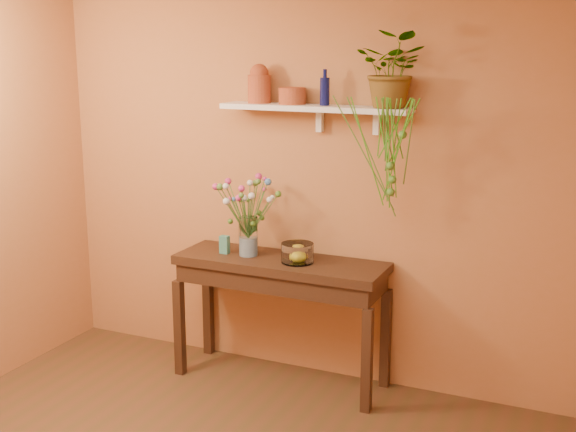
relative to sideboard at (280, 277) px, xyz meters
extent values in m
cube|color=#AA6B39|center=(0.14, 0.26, 0.59)|extent=(4.00, 0.04, 2.70)
cube|color=#3D2013|center=(0.00, 0.00, 0.10)|extent=(1.47, 0.47, 0.06)
cube|color=#3D2013|center=(0.00, 0.00, 0.00)|extent=(1.41, 0.43, 0.13)
cube|color=#3D2013|center=(-0.70, -0.20, -0.41)|extent=(0.06, 0.06, 0.70)
cube|color=#3D2013|center=(0.70, -0.20, -0.41)|extent=(0.06, 0.06, 0.70)
cube|color=#3D2013|center=(-0.70, 0.20, -0.41)|extent=(0.06, 0.06, 0.70)
cube|color=#3D2013|center=(0.70, 0.20, -0.41)|extent=(0.06, 0.06, 0.70)
cube|color=white|center=(0.19, 0.13, 1.16)|extent=(1.30, 0.24, 0.04)
cube|color=white|center=(0.19, 0.22, 1.07)|extent=(0.04, 0.05, 0.15)
cube|color=white|center=(0.59, 0.22, 1.07)|extent=(0.04, 0.05, 0.15)
cylinder|color=#9A3F2D|center=(-0.22, 0.14, 1.27)|extent=(0.17, 0.17, 0.19)
sphere|color=#9A3F2D|center=(-0.22, 0.14, 1.38)|extent=(0.13, 0.13, 0.13)
cylinder|color=#9A3F2D|center=(0.02, 0.15, 1.23)|extent=(0.20, 0.20, 0.11)
cylinder|color=#0B0F46|center=(0.26, 0.13, 1.27)|extent=(0.08, 0.08, 0.18)
cylinder|color=#0B0F46|center=(0.26, 0.13, 1.38)|extent=(0.03, 0.03, 0.05)
imported|color=#426F22|center=(0.72, 0.12, 1.41)|extent=(0.45, 0.39, 0.48)
cylinder|color=#426F22|center=(0.75, -0.04, 1.00)|extent=(0.04, 0.23, 0.51)
cylinder|color=#3C9119|center=(0.69, -0.02, 1.07)|extent=(0.06, 0.07, 0.38)
cylinder|color=#3C9119|center=(0.63, -0.07, 0.91)|extent=(0.20, 0.13, 0.69)
cylinder|color=#426F22|center=(0.73, -0.07, 1.07)|extent=(0.05, 0.23, 0.38)
cylinder|color=#3C9119|center=(0.80, -0.05, 1.05)|extent=(0.11, 0.22, 0.42)
cylinder|color=#3C9119|center=(0.84, -0.04, 1.04)|extent=(0.23, 0.12, 0.44)
cylinder|color=#426F22|center=(0.89, -0.07, 0.98)|extent=(0.14, 0.30, 0.56)
cylinder|color=#3C9119|center=(0.83, -0.01, 1.04)|extent=(0.15, 0.14, 0.43)
cylinder|color=#3C9119|center=(0.75, -0.03, 0.90)|extent=(0.01, 0.12, 0.70)
cylinder|color=#426F22|center=(0.74, -0.05, 1.05)|extent=(0.04, 0.10, 0.40)
cylinder|color=#3C9119|center=(0.79, -0.05, 0.94)|extent=(0.02, 0.17, 0.63)
cylinder|color=#3C9119|center=(0.79, -0.04, 1.06)|extent=(0.22, 0.07, 0.39)
cylinder|color=#426F22|center=(0.65, -0.06, 0.88)|extent=(0.30, 0.16, 0.76)
cylinder|color=#3C9119|center=(0.82, -0.06, 0.93)|extent=(0.24, 0.22, 0.66)
cylinder|color=#3C9119|center=(0.72, -0.01, 0.94)|extent=(0.11, 0.10, 0.63)
cylinder|color=#426F22|center=(0.59, -0.02, 0.90)|extent=(0.40, 0.08, 0.72)
cylinder|color=#3C9119|center=(0.80, -0.05, 1.06)|extent=(0.05, 0.23, 0.39)
cylinder|color=#3C9119|center=(0.74, -0.03, 0.92)|extent=(0.02, 0.12, 0.66)
cylinder|color=#426F22|center=(0.78, -0.07, 1.02)|extent=(0.12, 0.19, 0.47)
sphere|color=#426F22|center=(0.85, -0.07, 1.03)|extent=(0.05, 0.05, 0.05)
sphere|color=#426F22|center=(0.77, -0.02, 0.66)|extent=(0.05, 0.05, 0.05)
sphere|color=#426F22|center=(0.77, -0.05, 0.83)|extent=(0.05, 0.05, 0.05)
sphere|color=#426F22|center=(0.77, 0.00, 0.74)|extent=(0.05, 0.05, 0.05)
cylinder|color=white|center=(-0.24, -0.01, 0.27)|extent=(0.13, 0.13, 0.27)
cylinder|color=silver|center=(-0.24, -0.01, 0.20)|extent=(0.12, 0.12, 0.13)
cylinder|color=#386B28|center=(-0.24, -0.07, 0.44)|extent=(0.02, 0.12, 0.37)
sphere|color=#C63077|center=(-0.23, -0.12, 0.63)|extent=(0.05, 0.05, 0.05)
cylinder|color=#386B28|center=(-0.23, -0.10, 0.42)|extent=(0.03, 0.19, 0.32)
sphere|color=#C63077|center=(-0.21, -0.19, 0.58)|extent=(0.04, 0.04, 0.04)
cylinder|color=#386B28|center=(-0.21, -0.12, 0.43)|extent=(0.07, 0.23, 0.35)
sphere|color=olive|center=(-0.17, -0.23, 0.60)|extent=(0.04, 0.04, 0.04)
cylinder|color=#386B28|center=(-0.21, -0.05, 0.42)|extent=(0.07, 0.09, 0.31)
sphere|color=silver|center=(-0.17, -0.09, 0.57)|extent=(0.05, 0.05, 0.05)
cylinder|color=#386B28|center=(-0.14, -0.04, 0.41)|extent=(0.20, 0.07, 0.30)
sphere|color=silver|center=(-0.05, -0.07, 0.55)|extent=(0.04, 0.04, 0.04)
cylinder|color=#386B28|center=(-0.19, -0.03, 0.47)|extent=(0.11, 0.05, 0.41)
sphere|color=olive|center=(-0.14, -0.05, 0.67)|extent=(0.04, 0.04, 0.04)
cylinder|color=#386B28|center=(-0.16, 0.01, 0.41)|extent=(0.18, 0.04, 0.29)
sphere|color=silver|center=(-0.07, 0.02, 0.55)|extent=(0.03, 0.03, 0.03)
cylinder|color=#386B28|center=(-0.13, 0.00, 0.42)|extent=(0.23, 0.03, 0.32)
sphere|color=#426F22|center=(-0.02, 0.01, 0.58)|extent=(0.04, 0.04, 0.04)
cylinder|color=#386B28|center=(-0.19, 0.03, 0.47)|extent=(0.10, 0.08, 0.41)
sphere|color=#C63077|center=(-0.15, 0.07, 0.67)|extent=(0.03, 0.03, 0.03)
cylinder|color=#386B28|center=(-0.18, 0.02, 0.46)|extent=(0.13, 0.07, 0.39)
sphere|color=#4776BA|center=(-0.12, 0.06, 0.65)|extent=(0.05, 0.05, 0.05)
cylinder|color=#386B28|center=(-0.21, 0.06, 0.42)|extent=(0.07, 0.13, 0.32)
sphere|color=#C63077|center=(-0.18, 0.12, 0.58)|extent=(0.03, 0.03, 0.03)
cylinder|color=#386B28|center=(-0.22, 0.03, 0.47)|extent=(0.05, 0.08, 0.42)
sphere|color=#C63077|center=(-0.20, 0.07, 0.68)|extent=(0.05, 0.05, 0.05)
cylinder|color=#386B28|center=(-0.25, 0.07, 0.44)|extent=(0.02, 0.16, 0.35)
sphere|color=olive|center=(-0.26, 0.14, 0.61)|extent=(0.04, 0.04, 0.04)
cylinder|color=#386B28|center=(-0.26, 0.04, 0.44)|extent=(0.04, 0.10, 0.36)
sphere|color=silver|center=(-0.27, 0.09, 0.63)|extent=(0.04, 0.04, 0.04)
cylinder|color=#386B28|center=(-0.27, 0.08, 0.39)|extent=(0.06, 0.18, 0.27)
sphere|color=silver|center=(-0.30, 0.17, 0.52)|extent=(0.03, 0.03, 0.03)
cylinder|color=#386B28|center=(-0.27, 0.05, 0.38)|extent=(0.06, 0.11, 0.24)
sphere|color=olive|center=(-0.30, 0.10, 0.50)|extent=(0.04, 0.04, 0.04)
cylinder|color=#386B28|center=(-0.26, 0.01, 0.40)|extent=(0.05, 0.04, 0.27)
sphere|color=silver|center=(-0.29, 0.02, 0.53)|extent=(0.05, 0.05, 0.05)
cylinder|color=#386B28|center=(-0.27, 0.00, 0.39)|extent=(0.07, 0.02, 0.26)
sphere|color=#426F22|center=(-0.30, 0.01, 0.52)|extent=(0.04, 0.04, 0.04)
cylinder|color=#386B28|center=(-0.34, 0.03, 0.45)|extent=(0.19, 0.07, 0.37)
sphere|color=#C63077|center=(-0.43, 0.06, 0.63)|extent=(0.05, 0.05, 0.05)
cylinder|color=#386B28|center=(-0.29, -0.02, 0.39)|extent=(0.11, 0.02, 0.26)
sphere|color=#4776BA|center=(-0.34, -0.02, 0.52)|extent=(0.03, 0.03, 0.03)
cylinder|color=#386B28|center=(-0.30, -0.02, 0.40)|extent=(0.13, 0.03, 0.27)
sphere|color=#C63077|center=(-0.36, -0.03, 0.53)|extent=(0.03, 0.03, 0.03)
cylinder|color=#386B28|center=(-0.34, -0.06, 0.44)|extent=(0.20, 0.11, 0.36)
sphere|color=#C63077|center=(-0.44, -0.11, 0.62)|extent=(0.05, 0.05, 0.05)
cylinder|color=#386B28|center=(-0.31, -0.09, 0.45)|extent=(0.13, 0.17, 0.38)
sphere|color=olive|center=(-0.37, -0.16, 0.63)|extent=(0.05, 0.05, 0.05)
cylinder|color=#386B28|center=(-0.29, -0.07, 0.40)|extent=(0.10, 0.14, 0.27)
sphere|color=silver|center=(-0.34, -0.14, 0.53)|extent=(0.05, 0.05, 0.05)
cylinder|color=#386B28|center=(-0.28, -0.10, 0.45)|extent=(0.07, 0.19, 0.39)
sphere|color=silver|center=(-0.31, -0.19, 0.65)|extent=(0.04, 0.04, 0.04)
sphere|color=#426F22|center=(-0.37, -0.02, 0.36)|extent=(0.04, 0.04, 0.04)
sphere|color=#426F22|center=(-0.19, -0.04, 0.37)|extent=(0.04, 0.04, 0.04)
sphere|color=#426F22|center=(-0.19, 0.10, 0.38)|extent=(0.04, 0.04, 0.04)
sphere|color=#426F22|center=(-0.24, 0.06, 0.31)|extent=(0.04, 0.04, 0.04)
sphere|color=#426F22|center=(-0.19, 0.06, 0.42)|extent=(0.04, 0.04, 0.04)
sphere|color=#426F22|center=(-0.23, 0.05, 0.33)|extent=(0.04, 0.04, 0.04)
cylinder|color=white|center=(0.14, -0.03, 0.20)|extent=(0.22, 0.22, 0.13)
cylinder|color=white|center=(0.14, -0.03, 0.14)|extent=(0.22, 0.22, 0.01)
sphere|color=yellow|center=(0.14, -0.02, 0.17)|extent=(0.08, 0.08, 0.08)
cube|color=#2E6687|center=(-0.42, -0.03, 0.19)|extent=(0.06, 0.05, 0.13)
camera|label=1|loc=(2.05, -4.46, 1.57)|focal=46.43mm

